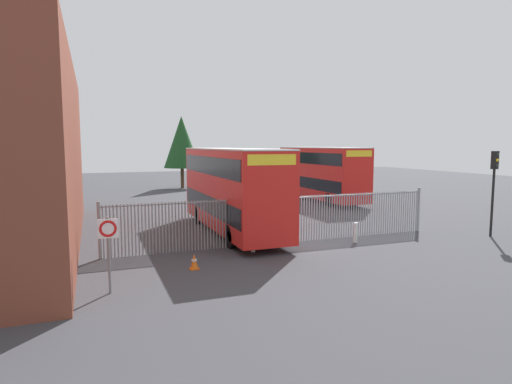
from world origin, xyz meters
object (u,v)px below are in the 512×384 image
object	(u,v)px
double_decker_bus_behind_fence_left	(321,172)
bollard_near_left	(253,241)
traffic_cone_by_gate	(194,262)
bollard_center_front	(355,233)
double_decker_bus_near_gate	(232,187)
traffic_light_kerbside	(494,177)
speed_limit_sign_post	(108,237)

from	to	relation	value
double_decker_bus_behind_fence_left	bollard_near_left	size ratio (longest dim) A/B	11.38
double_decker_bus_behind_fence_left	traffic_cone_by_gate	bearing A→B (deg)	-131.99
bollard_center_front	double_decker_bus_behind_fence_left	bearing A→B (deg)	66.77
double_decker_bus_near_gate	traffic_light_kerbside	distance (m)	13.19
bollard_center_front	speed_limit_sign_post	bearing A→B (deg)	-163.51
double_decker_bus_near_gate	bollard_near_left	xyz separation A→B (m)	(-0.44, -4.35, -1.95)
bollard_center_front	traffic_cone_by_gate	distance (m)	8.28
double_decker_bus_behind_fence_left	double_decker_bus_near_gate	bearing A→B (deg)	-137.90
double_decker_bus_behind_fence_left	bollard_center_front	bearing A→B (deg)	-113.23
double_decker_bus_near_gate	speed_limit_sign_post	xyz separation A→B (m)	(-6.42, -7.68, -0.65)
double_decker_bus_near_gate	bollard_center_front	size ratio (longest dim) A/B	11.38
speed_limit_sign_post	traffic_light_kerbside	distance (m)	18.47
double_decker_bus_behind_fence_left	traffic_cone_by_gate	xyz separation A→B (m)	(-14.18, -15.76, -2.13)
double_decker_bus_near_gate	bollard_near_left	distance (m)	4.78
bollard_center_front	speed_limit_sign_post	size ratio (longest dim) A/B	0.40
traffic_cone_by_gate	bollard_center_front	bearing A→B (deg)	11.33
double_decker_bus_near_gate	traffic_light_kerbside	xyz separation A→B (m)	(11.90, -5.66, 0.56)
bollard_center_front	traffic_cone_by_gate	bearing A→B (deg)	-168.67
traffic_cone_by_gate	traffic_light_kerbside	distance (m)	15.53
double_decker_bus_near_gate	speed_limit_sign_post	world-z (taller)	double_decker_bus_near_gate
speed_limit_sign_post	bollard_near_left	bearing A→B (deg)	29.15
speed_limit_sign_post	traffic_light_kerbside	xyz separation A→B (m)	(18.32, 2.02, 1.21)
double_decker_bus_behind_fence_left	traffic_cone_by_gate	size ratio (longest dim) A/B	18.32
double_decker_bus_near_gate	double_decker_bus_behind_fence_left	world-z (taller)	same
bollard_near_left	speed_limit_sign_post	bearing A→B (deg)	-150.85
bollard_center_front	traffic_light_kerbside	size ratio (longest dim) A/B	0.22
double_decker_bus_behind_fence_left	traffic_light_kerbside	xyz separation A→B (m)	(1.10, -15.41, 0.56)
traffic_light_kerbside	double_decker_bus_behind_fence_left	bearing A→B (deg)	94.10
double_decker_bus_near_gate	traffic_cone_by_gate	bearing A→B (deg)	-119.43
bollard_center_front	traffic_light_kerbside	bearing A→B (deg)	-10.12
bollard_center_front	speed_limit_sign_post	world-z (taller)	speed_limit_sign_post
speed_limit_sign_post	double_decker_bus_near_gate	bearing A→B (deg)	50.12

